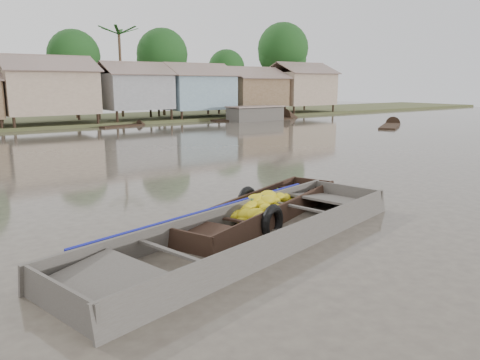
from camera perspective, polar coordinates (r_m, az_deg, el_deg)
ground at (r=11.24m, az=2.78°, el=-5.38°), size 120.00×120.00×0.00m
riverbank at (r=41.42m, az=-22.52°, el=10.54°), size 120.00×12.47×10.22m
banana_boat at (r=11.72m, az=2.63°, el=-3.67°), size 6.32×3.68×0.89m
viewer_boat at (r=9.92m, az=0.91°, el=-7.20°), size 8.90×4.15×0.69m
distant_boats at (r=38.24m, az=-5.23°, el=7.08°), size 45.63×15.83×1.38m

